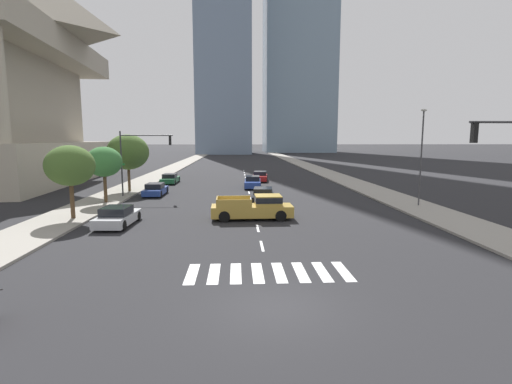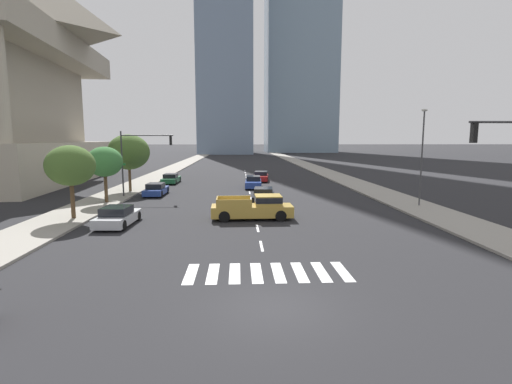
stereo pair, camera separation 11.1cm
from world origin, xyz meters
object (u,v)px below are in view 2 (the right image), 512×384
(sedan_silver_4, at_px, (118,217))
(sedan_blue_5, at_px, (253,182))
(sedan_red_0, at_px, (261,177))
(traffic_signal_far, at_px, (141,152))
(street_tree_nearest, at_px, (70,166))
(pickup_truck, at_px, (256,208))
(sedan_black_1, at_px, (263,196))
(sedan_blue_2, at_px, (156,190))
(street_tree_third, at_px, (129,152))
(street_lamp_east, at_px, (422,150))
(street_tree_second, at_px, (105,162))
(sedan_green_3, at_px, (171,179))

(sedan_silver_4, height_order, sedan_blue_5, sedan_blue_5)
(sedan_red_0, xyz_separation_m, traffic_signal_far, (-12.09, -13.80, 3.76))
(traffic_signal_far, distance_m, street_tree_nearest, 10.45)
(pickup_truck, xyz_separation_m, street_tree_nearest, (-12.47, 0.25, 2.91))
(sedan_silver_4, height_order, street_tree_nearest, street_tree_nearest)
(pickup_truck, bearing_deg, sedan_black_1, 80.77)
(sedan_blue_2, xyz_separation_m, sedan_silver_4, (0.36, -13.32, 0.01))
(sedan_silver_4, bearing_deg, street_tree_third, 15.86)
(sedan_black_1, bearing_deg, sedan_blue_2, -110.59)
(sedan_red_0, distance_m, traffic_signal_far, 18.73)
(sedan_black_1, relative_size, street_tree_nearest, 0.95)
(sedan_silver_4, relative_size, traffic_signal_far, 0.71)
(street_lamp_east, bearing_deg, street_tree_second, 173.89)
(street_tree_nearest, height_order, street_tree_third, street_tree_third)
(sedan_silver_4, height_order, street_tree_third, street_tree_third)
(sedan_black_1, height_order, street_tree_second, street_tree_second)
(traffic_signal_far, height_order, street_tree_second, traffic_signal_far)
(sedan_green_3, relative_size, sedan_silver_4, 1.08)
(sedan_green_3, relative_size, street_tree_nearest, 0.94)
(pickup_truck, distance_m, street_lamp_east, 14.62)
(sedan_blue_2, distance_m, street_tree_nearest, 12.35)
(sedan_green_3, height_order, traffic_signal_far, traffic_signal_far)
(pickup_truck, bearing_deg, street_tree_third, 130.13)
(sedan_silver_4, bearing_deg, street_tree_second, 25.93)
(sedan_black_1, distance_m, sedan_green_3, 18.78)
(sedan_green_3, relative_size, street_tree_second, 0.98)
(street_tree_nearest, bearing_deg, sedan_green_3, 82.66)
(street_tree_third, bearing_deg, street_lamp_east, -21.21)
(sedan_green_3, distance_m, street_lamp_east, 29.69)
(street_lamp_east, relative_size, street_tree_nearest, 1.56)
(traffic_signal_far, bearing_deg, sedan_blue_5, 32.50)
(sedan_green_3, height_order, sedan_silver_4, sedan_silver_4)
(sedan_black_1, distance_m, sedan_blue_2, 11.42)
(sedan_green_3, bearing_deg, sedan_blue_5, -114.93)
(traffic_signal_far, xyz_separation_m, street_tree_second, (-2.18, -3.56, -0.76))
(street_tree_third, bearing_deg, sedan_red_0, 35.20)
(sedan_silver_4, distance_m, street_lamp_east, 23.50)
(sedan_green_3, relative_size, sedan_blue_5, 0.99)
(sedan_black_1, xyz_separation_m, sedan_blue_2, (-10.25, 5.02, -0.04))
(pickup_truck, distance_m, street_tree_second, 14.52)
(sedan_blue_2, distance_m, traffic_signal_far, 4.13)
(sedan_green_3, height_order, sedan_blue_5, sedan_blue_5)
(sedan_red_0, distance_m, sedan_blue_2, 16.70)
(pickup_truck, distance_m, street_tree_third, 19.19)
(street_tree_nearest, bearing_deg, street_tree_third, 90.00)
(street_lamp_east, height_order, street_tree_second, street_lamp_east)
(street_tree_second, xyz_separation_m, street_tree_third, (-0.00, 7.30, 0.58))
(sedan_silver_4, relative_size, street_tree_third, 0.74)
(sedan_red_0, bearing_deg, traffic_signal_far, -35.55)
(sedan_blue_2, bearing_deg, sedan_silver_4, -177.46)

